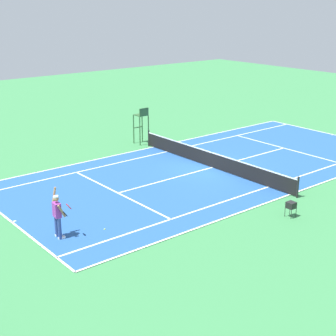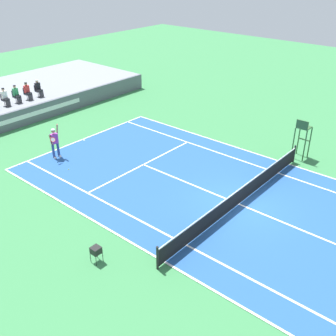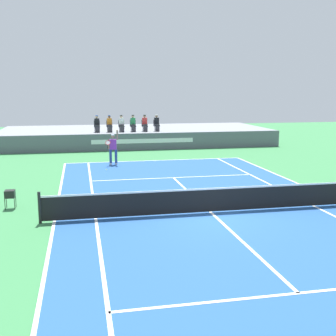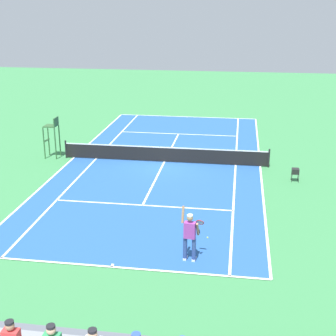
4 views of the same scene
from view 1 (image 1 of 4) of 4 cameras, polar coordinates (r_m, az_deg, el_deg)
The scene contains 7 objects.
ground_plane at distance 29.25m, azimuth 4.89°, elevation 0.01°, with size 80.00×80.00×0.00m, color #387F47.
court at distance 29.24m, azimuth 4.89°, elevation 0.03°, with size 11.08×23.88×0.03m.
net at distance 29.09m, azimuth 4.92°, elevation 0.98°, with size 11.98×0.10×1.07m.
tennis_player at distance 20.82m, azimuth -12.18°, elevation -5.14°, with size 0.80×0.62×2.08m.
tennis_ball at distance 21.59m, azimuth -7.07°, elevation -6.77°, with size 0.07×0.07×0.07m, color #D1E533.
umpire_chair at distance 33.79m, azimuth -2.97°, elevation 5.28°, with size 0.77×0.77×2.44m.
ball_hopper at distance 23.10m, azimuth 13.53°, elevation -4.00°, with size 0.36×0.36×0.70m.
Camera 1 is at (-19.90, 19.40, 9.10)m, focal length 54.80 mm.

